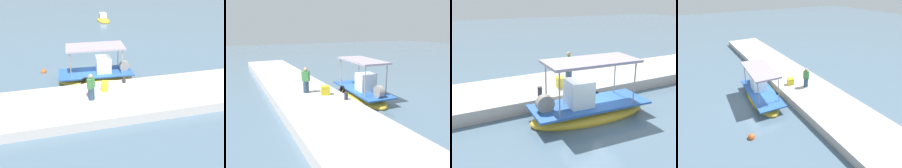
% 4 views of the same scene
% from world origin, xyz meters
% --- Properties ---
extents(ground_plane, '(120.00, 120.00, 0.00)m').
position_xyz_m(ground_plane, '(0.00, 0.00, 0.00)').
color(ground_plane, slate).
extents(dock_quay, '(36.00, 4.47, 0.64)m').
position_xyz_m(dock_quay, '(0.00, -3.87, 0.32)').
color(dock_quay, '#B9B2AD').
rests_on(dock_quay, ground_plane).
extents(main_fishing_boat, '(6.03, 2.43, 3.14)m').
position_xyz_m(main_fishing_boat, '(0.27, 0.01, 0.47)').
color(main_fishing_boat, gold).
rests_on(main_fishing_boat, ground_plane).
extents(fisherman_near_bollard, '(0.55, 0.55, 1.74)m').
position_xyz_m(fisherman_near_bollard, '(-0.76, -3.82, 1.43)').
color(fisherman_near_bollard, '#2E455D').
rests_on(fisherman_near_bollard, dock_quay).
extents(mooring_bollard, '(0.24, 0.24, 0.47)m').
position_xyz_m(mooring_bollard, '(1.84, -2.12, 0.87)').
color(mooring_bollard, '#2D2D33').
rests_on(mooring_bollard, dock_quay).
extents(cargo_crate, '(0.58, 0.66, 0.58)m').
position_xyz_m(cargo_crate, '(0.29, -2.85, 0.93)').
color(cargo_crate, gold).
rests_on(cargo_crate, dock_quay).
extents(marker_buoy, '(0.44, 0.44, 0.44)m').
position_xyz_m(marker_buoy, '(-3.88, 2.40, 0.09)').
color(marker_buoy, '#DB5821').
rests_on(marker_buoy, ground_plane).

